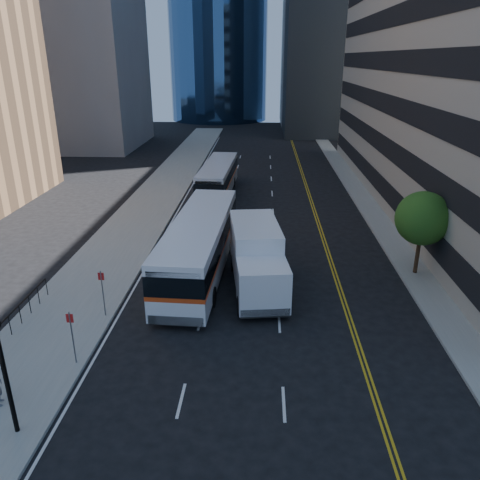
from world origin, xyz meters
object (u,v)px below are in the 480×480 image
Objects in this scene: box_truck at (257,258)px; bus_rear at (218,178)px; lamp_post at (4,370)px; bus_front at (200,245)px; street_tree at (423,218)px.

bus_rear is at bearing 94.36° from box_truck.
lamp_post is 0.38× the size of bus_rear.
bus_front is 1.15× the size of bus_rear.
lamp_post is 14.40m from bus_front.
lamp_post is at bearing -106.62° from bus_front.
box_truck is (-9.71, -2.32, -1.73)m from street_tree.
lamp_post is 0.33× the size of bus_front.
bus_rear is 20.12m from box_truck.
box_truck is (3.50, -1.88, 0.01)m from bus_front.
street_tree is 10.13m from box_truck.
box_truck is (8.29, 11.68, -0.81)m from lamp_post.
street_tree is 0.43× the size of bus_rear.
street_tree is 22.26m from bus_rear.
bus_rear is (-0.55, 17.83, -0.25)m from bus_front.
bus_front is 3.97m from box_truck.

